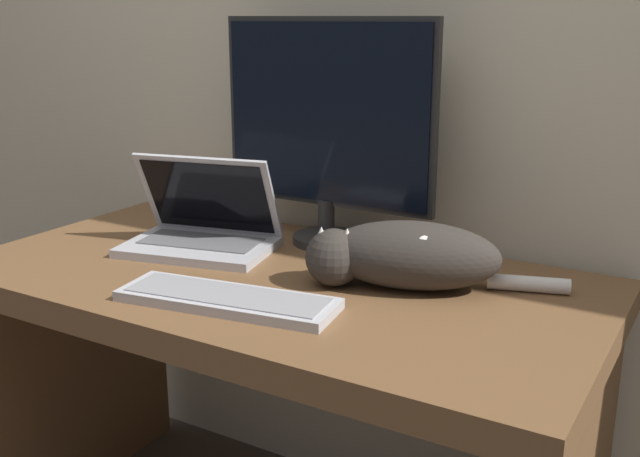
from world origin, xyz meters
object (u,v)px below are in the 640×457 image
at_px(monitor, 327,125).
at_px(cat, 402,254).
at_px(external_keyboard, 227,299).
at_px(laptop, 202,230).

distance_m(monitor, cat, 0.41).
distance_m(external_keyboard, cat, 0.36).
height_order(monitor, external_keyboard, monitor).
xyz_separation_m(laptop, external_keyboard, (0.27, -0.26, -0.03)).
relative_size(monitor, cat, 1.10).
bearing_deg(monitor, external_keyboard, -84.95).
bearing_deg(monitor, cat, -33.83).
bearing_deg(monitor, laptop, -139.80).
bearing_deg(external_keyboard, monitor, 86.30).
distance_m(monitor, laptop, 0.38).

